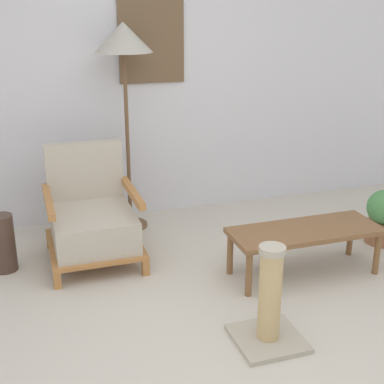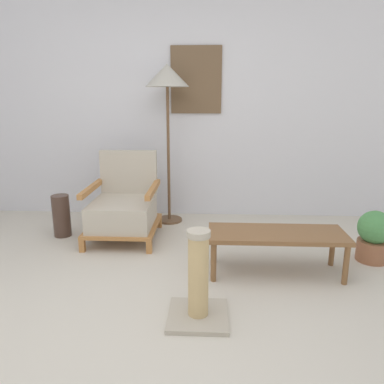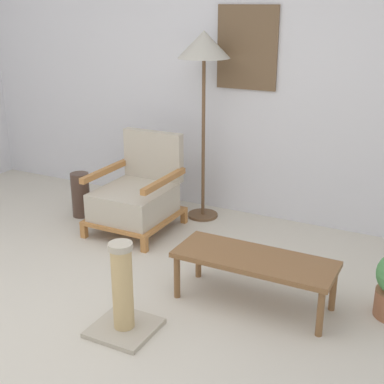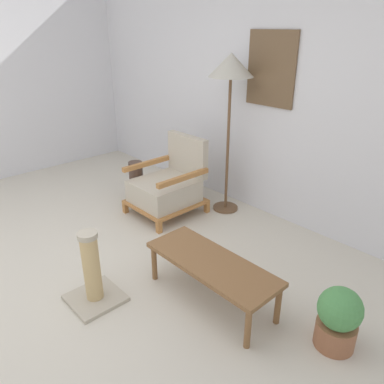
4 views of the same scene
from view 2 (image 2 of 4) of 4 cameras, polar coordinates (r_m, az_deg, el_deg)
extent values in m
plane|color=beige|center=(2.34, -6.57, -22.02)|extent=(14.00, 14.00, 0.00)
cube|color=silver|center=(4.35, -1.68, 14.04)|extent=(8.00, 0.06, 2.70)
cube|color=brown|center=(4.30, 0.64, 16.70)|extent=(0.56, 0.02, 0.72)
cube|color=#B2753D|center=(3.59, -16.39, -7.83)|extent=(0.05, 0.05, 0.12)
cube|color=#B2753D|center=(3.44, -6.54, -8.30)|extent=(0.05, 0.05, 0.12)
cube|color=#B2753D|center=(4.20, -13.37, -4.32)|extent=(0.05, 0.05, 0.12)
cube|color=#B2753D|center=(4.07, -4.99, -4.57)|extent=(0.05, 0.05, 0.12)
cube|color=#B2753D|center=(3.78, -10.36, -5.07)|extent=(0.67, 0.74, 0.03)
cube|color=#BCB29E|center=(3.72, -10.53, -3.20)|extent=(0.59, 0.64, 0.24)
cube|color=#BCB29E|center=(3.96, -9.62, 3.07)|extent=(0.59, 0.08, 0.45)
cube|color=#B2753D|center=(3.76, -15.12, 0.52)|extent=(0.05, 0.68, 0.05)
cube|color=#B2753D|center=(3.62, -5.96, 0.42)|extent=(0.05, 0.68, 0.05)
cylinder|color=brown|center=(4.28, -3.45, -4.23)|extent=(0.28, 0.28, 0.03)
cylinder|color=brown|center=(4.10, -3.61, 5.55)|extent=(0.03, 0.03, 1.45)
cone|color=#B2AD9E|center=(4.06, -3.81, 17.33)|extent=(0.46, 0.46, 0.23)
cube|color=brown|center=(3.03, 12.81, -6.27)|extent=(1.07, 0.41, 0.04)
cylinder|color=brown|center=(2.90, 3.31, -10.61)|extent=(0.04, 0.04, 0.31)
cylinder|color=brown|center=(3.08, 22.42, -10.24)|extent=(0.04, 0.04, 0.31)
cylinder|color=brown|center=(3.20, 3.27, -8.12)|extent=(0.04, 0.04, 0.31)
cylinder|color=brown|center=(3.36, 20.60, -7.94)|extent=(0.04, 0.04, 0.31)
cylinder|color=#473328|center=(4.00, -19.28, -3.43)|extent=(0.17, 0.17, 0.42)
cylinder|color=#935B3D|center=(3.61, 25.75, -8.03)|extent=(0.26, 0.26, 0.18)
sphere|color=#4C8E4C|center=(3.54, 26.13, -4.86)|extent=(0.28, 0.28, 0.28)
cube|color=#B2A893|center=(2.53, 0.93, -18.32)|extent=(0.38, 0.38, 0.03)
cylinder|color=tan|center=(2.39, 0.96, -12.71)|extent=(0.13, 0.13, 0.53)
cylinder|color=#B2A893|center=(2.28, 0.99, -6.35)|extent=(0.15, 0.15, 0.04)
camera|label=1|loc=(1.39, -101.31, 16.23)|focal=50.00mm
camera|label=3|loc=(1.72, 104.77, 15.55)|focal=50.00mm
camera|label=4|loc=(2.47, 69.16, 18.68)|focal=35.00mm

